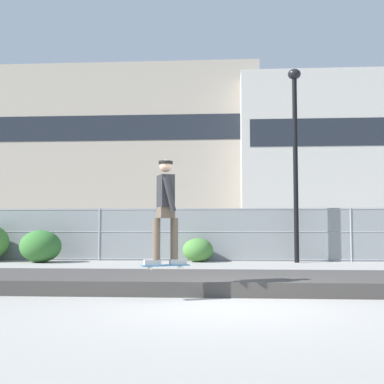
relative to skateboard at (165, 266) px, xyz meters
The scene contains 12 objects.
ground_plane 1.21m from the skateboard, 27.48° to the right, with size 120.00×120.00×0.00m, color gray.
gravel_berm 1.93m from the skateboard, 59.94° to the left, with size 11.22×2.56×0.27m, color #3D3A38.
skateboard is the anchor object (origin of this frame).
skater 1.01m from the skateboard, 26.57° to the left, with size 0.71×0.62×1.76m.
chain_fence 9.31m from the skateboard, 84.19° to the left, with size 26.47×0.06×1.85m.
street_lamp 10.02m from the skateboard, 68.67° to the left, with size 0.44×0.44×6.62m.
parked_car_near 12.99m from the skateboard, 113.04° to the left, with size 4.56×2.27×1.66m.
parked_car_mid 11.99m from the skateboard, 88.95° to the left, with size 4.41×1.98×1.66m.
library_building 48.66m from the skateboard, 103.04° to the left, with size 30.58×14.61×17.42m.
office_block 45.89m from the skateboard, 74.75° to the left, with size 18.73×14.84×15.41m.
shrub_center 9.71m from the skateboard, 122.43° to the left, with size 1.41×1.15×1.09m.
shrub_right 8.79m from the skateboard, 89.51° to the left, with size 1.05×0.86×0.81m.
Camera 1 is at (0.04, -7.80, 1.24)m, focal length 46.64 mm.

